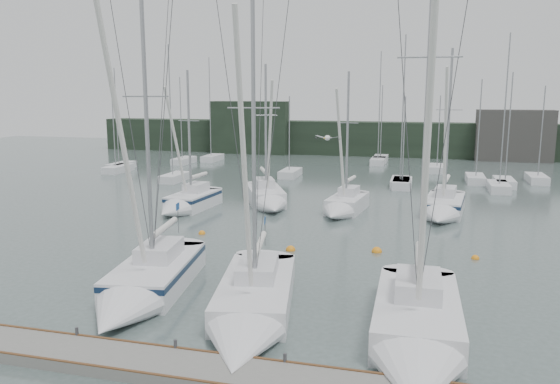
{
  "coord_description": "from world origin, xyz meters",
  "views": [
    {
      "loc": [
        6.19,
        -20.49,
        9.29
      ],
      "look_at": [
        -0.57,
        5.0,
        4.48
      ],
      "focal_mm": 35.0,
      "sensor_mm": 36.0,
      "label": 1
    }
  ],
  "objects_px": {
    "sailboat_near_center": "(250,314)",
    "buoy_a": "(291,250)",
    "buoy_d": "(475,259)",
    "sailboat_mid_c": "(343,207)",
    "buoy_b": "(377,252)",
    "sailboat_mid_b": "(268,200)",
    "sailboat_near_left": "(143,287)",
    "sailboat_mid_a": "(186,203)",
    "sailboat_near_right": "(417,338)",
    "buoy_c": "(202,234)",
    "sailboat_mid_d": "(443,209)"
  },
  "relations": [
    {
      "from": "sailboat_near_right",
      "to": "buoy_b",
      "type": "xyz_separation_m",
      "value": [
        -2.51,
        12.62,
        -0.62
      ]
    },
    {
      "from": "sailboat_near_right",
      "to": "buoy_c",
      "type": "distance_m",
      "value": 19.86
    },
    {
      "from": "buoy_d",
      "to": "sailboat_mid_a",
      "type": "bearing_deg",
      "value": 160.68
    },
    {
      "from": "buoy_d",
      "to": "buoy_b",
      "type": "bearing_deg",
      "value": -179.21
    },
    {
      "from": "sailboat_near_center",
      "to": "sailboat_mid_b",
      "type": "bearing_deg",
      "value": 93.51
    },
    {
      "from": "sailboat_mid_b",
      "to": "buoy_a",
      "type": "bearing_deg",
      "value": -91.77
    },
    {
      "from": "sailboat_mid_b",
      "to": "sailboat_mid_c",
      "type": "distance_m",
      "value": 6.48
    },
    {
      "from": "sailboat_mid_c",
      "to": "buoy_a",
      "type": "relative_size",
      "value": 20.16
    },
    {
      "from": "sailboat_near_left",
      "to": "buoy_a",
      "type": "xyz_separation_m",
      "value": [
        4.57,
        9.48,
        -0.63
      ]
    },
    {
      "from": "sailboat_near_left",
      "to": "sailboat_mid_b",
      "type": "height_order",
      "value": "sailboat_near_left"
    },
    {
      "from": "sailboat_mid_c",
      "to": "buoy_b",
      "type": "bearing_deg",
      "value": -63.12
    },
    {
      "from": "sailboat_near_left",
      "to": "sailboat_near_right",
      "type": "xyz_separation_m",
      "value": [
        12.11,
        -2.17,
        -0.01
      ]
    },
    {
      "from": "sailboat_near_left",
      "to": "buoy_c",
      "type": "height_order",
      "value": "sailboat_near_left"
    },
    {
      "from": "sailboat_mid_c",
      "to": "buoy_d",
      "type": "xyz_separation_m",
      "value": [
        8.99,
        -9.5,
        -0.58
      ]
    },
    {
      "from": "sailboat_mid_a",
      "to": "buoy_a",
      "type": "xyz_separation_m",
      "value": [
        10.68,
        -8.49,
        -0.63
      ]
    },
    {
      "from": "sailboat_mid_a",
      "to": "buoy_c",
      "type": "height_order",
      "value": "sailboat_mid_a"
    },
    {
      "from": "buoy_a",
      "to": "sailboat_near_right",
      "type": "bearing_deg",
      "value": -57.11
    },
    {
      "from": "sailboat_mid_a",
      "to": "buoy_c",
      "type": "bearing_deg",
      "value": -52.58
    },
    {
      "from": "sailboat_near_center",
      "to": "sailboat_mid_a",
      "type": "xyz_separation_m",
      "value": [
        -11.66,
        19.37,
        0.1
      ]
    },
    {
      "from": "sailboat_mid_d",
      "to": "buoy_a",
      "type": "xyz_separation_m",
      "value": [
        -9.03,
        -11.62,
        -0.63
      ]
    },
    {
      "from": "sailboat_mid_a",
      "to": "buoy_a",
      "type": "distance_m",
      "value": 13.66
    },
    {
      "from": "sailboat_near_left",
      "to": "buoy_c",
      "type": "distance_m",
      "value": 11.91
    },
    {
      "from": "sailboat_near_right",
      "to": "sailboat_mid_a",
      "type": "xyz_separation_m",
      "value": [
        -18.22,
        20.14,
        0.01
      ]
    },
    {
      "from": "sailboat_near_right",
      "to": "buoy_a",
      "type": "xyz_separation_m",
      "value": [
        -7.53,
        11.65,
        -0.62
      ]
    },
    {
      "from": "buoy_c",
      "to": "sailboat_near_right",
      "type": "bearing_deg",
      "value": -44.39
    },
    {
      "from": "sailboat_mid_a",
      "to": "sailboat_mid_d",
      "type": "height_order",
      "value": "sailboat_mid_d"
    },
    {
      "from": "sailboat_mid_c",
      "to": "buoy_a",
      "type": "bearing_deg",
      "value": -91.41
    },
    {
      "from": "sailboat_near_right",
      "to": "buoy_a",
      "type": "bearing_deg",
      "value": 121.93
    },
    {
      "from": "sailboat_mid_b",
      "to": "sailboat_near_left",
      "type": "bearing_deg",
      "value": -113.37
    },
    {
      "from": "sailboat_near_center",
      "to": "buoy_c",
      "type": "bearing_deg",
      "value": 109.38
    },
    {
      "from": "sailboat_mid_b",
      "to": "buoy_b",
      "type": "xyz_separation_m",
      "value": [
        9.82,
        -10.78,
        -0.61
      ]
    },
    {
      "from": "sailboat_mid_b",
      "to": "buoy_b",
      "type": "distance_m",
      "value": 14.59
    },
    {
      "from": "sailboat_mid_a",
      "to": "sailboat_near_center",
      "type": "bearing_deg",
      "value": -54.34
    },
    {
      "from": "sailboat_near_center",
      "to": "sailboat_near_right",
      "type": "height_order",
      "value": "sailboat_near_right"
    },
    {
      "from": "sailboat_mid_d",
      "to": "buoy_d",
      "type": "relative_size",
      "value": 29.85
    },
    {
      "from": "sailboat_mid_a",
      "to": "buoy_d",
      "type": "relative_size",
      "value": 26.36
    },
    {
      "from": "sailboat_mid_d",
      "to": "buoy_a",
      "type": "distance_m",
      "value": 14.73
    },
    {
      "from": "sailboat_near_center",
      "to": "buoy_d",
      "type": "height_order",
      "value": "sailboat_near_center"
    },
    {
      "from": "sailboat_near_left",
      "to": "buoy_d",
      "type": "relative_size",
      "value": 34.29
    },
    {
      "from": "sailboat_mid_c",
      "to": "sailboat_mid_d",
      "type": "relative_size",
      "value": 0.87
    },
    {
      "from": "sailboat_mid_b",
      "to": "sailboat_mid_c",
      "type": "xyz_separation_m",
      "value": [
        6.36,
        -1.2,
        -0.03
      ]
    },
    {
      "from": "buoy_a",
      "to": "buoy_d",
      "type": "bearing_deg",
      "value": 5.66
    },
    {
      "from": "sailboat_mid_a",
      "to": "buoy_c",
      "type": "xyz_separation_m",
      "value": [
        4.03,
        -6.26,
        -0.63
      ]
    },
    {
      "from": "sailboat_mid_a",
      "to": "sailboat_mid_b",
      "type": "xyz_separation_m",
      "value": [
        5.89,
        3.26,
        -0.01
      ]
    },
    {
      "from": "sailboat_near_center",
      "to": "buoy_a",
      "type": "xyz_separation_m",
      "value": [
        -0.98,
        10.88,
        -0.53
      ]
    },
    {
      "from": "sailboat_near_center",
      "to": "sailboat_mid_d",
      "type": "distance_m",
      "value": 23.9
    },
    {
      "from": "sailboat_near_center",
      "to": "buoy_d",
      "type": "distance_m",
      "value": 15.31
    },
    {
      "from": "sailboat_mid_b",
      "to": "buoy_c",
      "type": "distance_m",
      "value": 9.71
    },
    {
      "from": "buoy_a",
      "to": "buoy_b",
      "type": "height_order",
      "value": "buoy_b"
    },
    {
      "from": "sailboat_near_right",
      "to": "sailboat_mid_b",
      "type": "distance_m",
      "value": 26.45
    }
  ]
}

